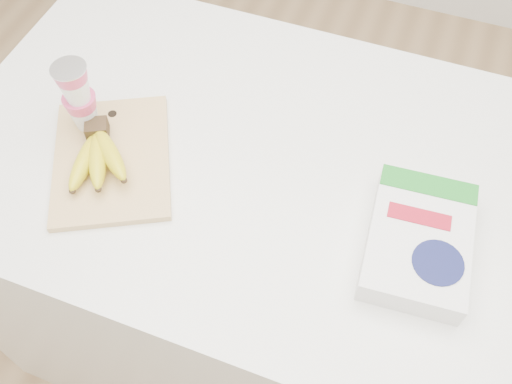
% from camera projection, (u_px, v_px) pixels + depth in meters
% --- Properties ---
extents(room, '(4.00, 4.00, 4.00)m').
position_uv_depth(room, '(240.00, 29.00, 0.98)').
color(room, tan).
rests_on(room, ground).
extents(table, '(1.34, 0.89, 1.01)m').
position_uv_depth(table, '(247.00, 258.00, 1.68)').
color(table, silver).
rests_on(table, ground).
extents(cutting_board, '(0.37, 0.41, 0.02)m').
position_uv_depth(cutting_board, '(112.00, 159.00, 1.24)').
color(cutting_board, tan).
rests_on(cutting_board, table).
extents(bananas, '(0.17, 0.20, 0.06)m').
position_uv_depth(bananas, '(97.00, 155.00, 1.21)').
color(bananas, '#382816').
rests_on(bananas, cutting_board).
extents(yogurt_stack, '(0.08, 0.08, 0.17)m').
position_uv_depth(yogurt_stack, '(78.00, 95.00, 1.21)').
color(yogurt_stack, white).
rests_on(yogurt_stack, cutting_board).
extents(cereal_box, '(0.21, 0.30, 0.06)m').
position_uv_depth(cereal_box, '(419.00, 240.00, 1.10)').
color(cereal_box, white).
rests_on(cereal_box, table).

